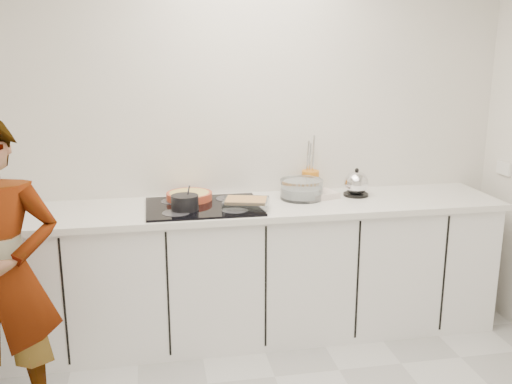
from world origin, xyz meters
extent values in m
cube|color=white|center=(0.00, 1.60, 1.30)|extent=(3.60, 0.00, 2.60)
cube|color=white|center=(1.79, 1.33, 1.07)|extent=(0.02, 0.15, 0.09)
cube|color=white|center=(0.00, 1.28, 0.43)|extent=(3.20, 0.58, 0.87)
cube|color=white|center=(0.00, 1.28, 0.89)|extent=(3.24, 0.64, 0.04)
cube|color=black|center=(-0.35, 1.26, 0.92)|extent=(0.72, 0.54, 0.01)
cylinder|color=#B64329|center=(-0.43, 1.42, 0.95)|extent=(0.36, 0.36, 0.05)
cylinder|color=#F3CE61|center=(-0.43, 1.42, 0.97)|extent=(0.31, 0.31, 0.01)
cylinder|color=black|center=(-0.47, 1.18, 0.97)|extent=(0.19, 0.19, 0.09)
cylinder|color=silver|center=(-0.45, 1.20, 1.01)|extent=(0.04, 0.07, 0.14)
cube|color=silver|center=(-0.09, 1.17, 0.95)|extent=(0.32, 0.27, 0.05)
cube|color=#EBAB6A|center=(-0.09, 1.17, 0.97)|extent=(0.29, 0.24, 0.02)
cylinder|color=silver|center=(0.32, 1.36, 0.98)|extent=(0.35, 0.35, 0.13)
cylinder|color=white|center=(0.32, 1.36, 0.96)|extent=(0.29, 0.29, 0.06)
cube|color=white|center=(0.44, 1.36, 0.93)|extent=(0.28, 0.24, 0.04)
cylinder|color=black|center=(0.71, 1.37, 0.92)|extent=(0.20, 0.20, 0.02)
sphere|color=silver|center=(0.71, 1.37, 1.00)|extent=(0.19, 0.19, 0.17)
sphere|color=black|center=(0.71, 1.37, 1.09)|extent=(0.03, 0.03, 0.03)
cylinder|color=orange|center=(0.43, 1.54, 0.99)|extent=(0.15, 0.15, 0.15)
imported|color=white|center=(-1.43, 0.60, 0.79)|extent=(0.61, 0.42, 1.59)
camera|label=1|loc=(-0.66, -2.23, 1.89)|focal=40.00mm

